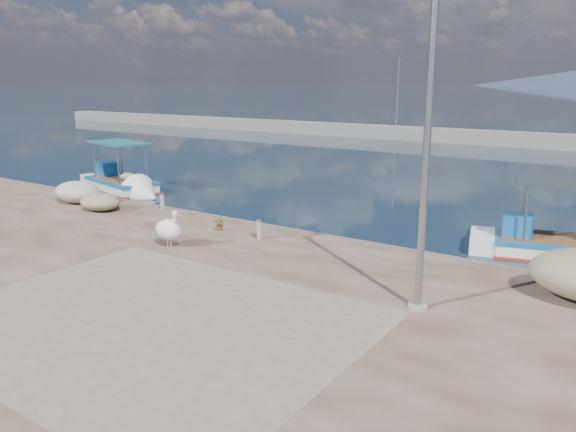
# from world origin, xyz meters

# --- Properties ---
(ground) EXTENTS (1400.00, 1400.00, 0.00)m
(ground) POSITION_xyz_m (0.00, 0.00, 0.00)
(ground) COLOR #162635
(ground) RESTS_ON ground
(quay_patch) EXTENTS (9.00, 7.00, 0.01)m
(quay_patch) POSITION_xyz_m (1.00, -3.00, 0.50)
(quay_patch) COLOR gray
(quay_patch) RESTS_ON quay
(breakwater) EXTENTS (120.00, 2.20, 7.50)m
(breakwater) POSITION_xyz_m (-0.00, 40.00, 0.60)
(breakwater) COLOR gray
(breakwater) RESTS_ON ground
(boat_left) EXTENTS (6.31, 3.28, 2.89)m
(boat_left) POSITION_xyz_m (-13.24, 8.09, 0.23)
(boat_left) COLOR white
(boat_left) RESTS_ON ground
(boat_right) EXTENTS (6.18, 3.35, 2.83)m
(boat_right) POSITION_xyz_m (7.36, 8.61, 0.22)
(boat_right) COLOR white
(boat_right) RESTS_ON ground
(pelican) EXTENTS (1.22, 0.60, 1.19)m
(pelican) POSITION_xyz_m (-2.62, 1.16, 1.06)
(pelican) COLOR tan
(pelican) RESTS_ON quay
(lamp_post) EXTENTS (0.44, 0.96, 7.00)m
(lamp_post) POSITION_xyz_m (5.51, 0.88, 3.80)
(lamp_post) COLOR gray
(lamp_post) RESTS_ON quay
(bollard_near) EXTENTS (0.22, 0.22, 0.67)m
(bollard_near) POSITION_xyz_m (-0.85, 3.40, 0.86)
(bollard_near) COLOR gray
(bollard_near) RESTS_ON quay
(bollard_far) EXTENTS (0.23, 0.23, 0.70)m
(bollard_far) POSITION_xyz_m (-6.54, 4.60, 0.88)
(bollard_far) COLOR gray
(bollard_far) RESTS_ON quay
(potted_plant) EXTENTS (0.44, 0.39, 0.45)m
(potted_plant) POSITION_xyz_m (-2.58, 3.49, 0.73)
(potted_plant) COLOR #33722D
(potted_plant) RESTS_ON quay
(net_pile_b) EXTENTS (1.76, 1.37, 0.68)m
(net_pile_b) POSITION_xyz_m (-8.52, 3.20, 0.84)
(net_pile_b) COLOR tan
(net_pile_b) RESTS_ON quay
(net_pile_a) EXTENTS (2.19, 1.59, 0.90)m
(net_pile_a) POSITION_xyz_m (-10.51, 3.60, 0.95)
(net_pile_a) COLOR #B9B5AB
(net_pile_a) RESTS_ON quay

